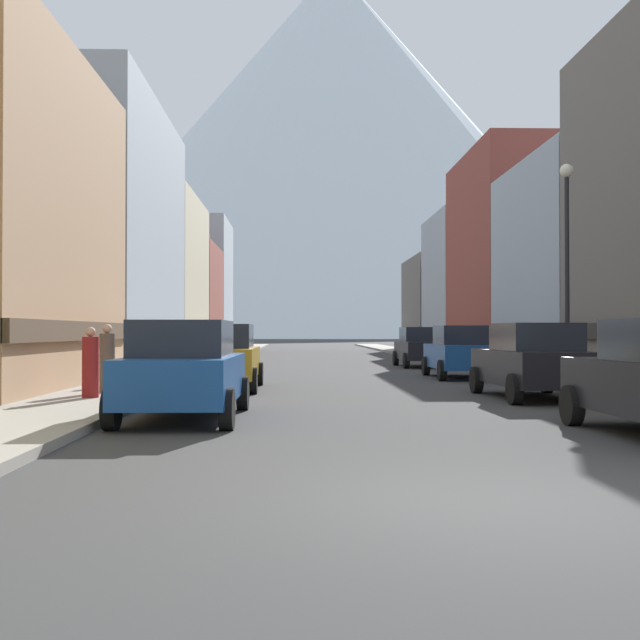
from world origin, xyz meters
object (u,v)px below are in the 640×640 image
at_px(potted_plant_0, 600,367).
at_px(pedestrian_2, 133,358).
at_px(car_right_1, 533,360).
at_px(pedestrian_0, 107,361).
at_px(car_left_0, 184,370).
at_px(pedestrian_1, 91,365).
at_px(car_right_2, 461,352).
at_px(car_left_1, 222,357).
at_px(streetlamp_right, 567,240).
at_px(car_right_3, 421,347).

height_order(potted_plant_0, pedestrian_2, pedestrian_2).
distance_m(car_right_1, pedestrian_0, 10.06).
relative_size(car_left_0, pedestrian_1, 2.89).
height_order(car_left_0, pedestrian_0, car_left_0).
bearing_deg(car_left_0, pedestrian_1, 128.90).
distance_m(car_right_2, pedestrian_2, 11.24).
xyz_separation_m(car_left_1, pedestrian_0, (-2.45, -2.84, -0.01)).
distance_m(potted_plant_0, pedestrian_0, 13.79).
height_order(car_right_1, streetlamp_right, streetlamp_right).
bearing_deg(pedestrian_2, pedestrian_1, -90.00).
distance_m(car_left_1, car_right_1, 8.22).
distance_m(car_left_0, pedestrian_0, 5.18).
xyz_separation_m(potted_plant_0, pedestrian_2, (-13.25, -0.89, 0.29)).
distance_m(potted_plant_0, pedestrian_2, 13.28).
xyz_separation_m(car_right_3, streetlamp_right, (1.55, -14.79, 3.09)).
xyz_separation_m(car_right_1, pedestrian_0, (-10.05, 0.30, -0.01)).
relative_size(car_left_1, car_right_1, 0.99).
bearing_deg(car_left_1, pedestrian_0, -130.79).
bearing_deg(pedestrian_1, car_left_0, -51.10).
xyz_separation_m(car_left_0, streetlamp_right, (9.15, 6.37, 3.09)).
relative_size(car_right_1, potted_plant_0, 5.04).
height_order(potted_plant_0, streetlamp_right, streetlamp_right).
distance_m(pedestrian_0, pedestrian_1, 1.53).
xyz_separation_m(potted_plant_0, pedestrian_1, (-13.25, -5.35, 0.28)).
bearing_deg(car_right_2, car_left_1, -146.04).
height_order(car_left_0, car_right_1, same).
xyz_separation_m(car_right_1, pedestrian_2, (-10.05, 3.23, -0.04)).
relative_size(car_left_1, streetlamp_right, 0.75).
xyz_separation_m(car_left_1, car_right_1, (7.60, -3.14, 0.00)).
distance_m(car_right_3, potted_plant_0, 13.18).
bearing_deg(potted_plant_0, pedestrian_2, -176.18).
distance_m(car_left_1, pedestrian_0, 3.75).
distance_m(pedestrian_2, streetlamp_right, 12.07).
relative_size(car_right_1, car_right_2, 1.01).
bearing_deg(car_left_1, car_right_1, -22.45).
relative_size(car_left_1, potted_plant_0, 4.99).
distance_m(car_left_0, car_right_2, 14.65).
xyz_separation_m(car_left_1, potted_plant_0, (10.80, 0.98, -0.33)).
bearing_deg(potted_plant_0, car_right_2, 127.70).
xyz_separation_m(pedestrian_2, streetlamp_right, (11.60, -1.13, 3.12)).
bearing_deg(pedestrian_2, car_left_0, -71.91).
bearing_deg(car_left_1, streetlamp_right, -6.45).
bearing_deg(potted_plant_0, car_left_1, -174.82).
bearing_deg(car_right_1, car_right_2, 90.01).
relative_size(car_right_2, pedestrian_2, 2.84).
height_order(car_right_2, pedestrian_2, car_right_2).
distance_m(car_right_2, pedestrian_0, 12.82).
distance_m(car_right_1, streetlamp_right, 4.04).
height_order(car_left_1, pedestrian_1, car_left_1).
distance_m(car_left_0, car_left_1, 7.41).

